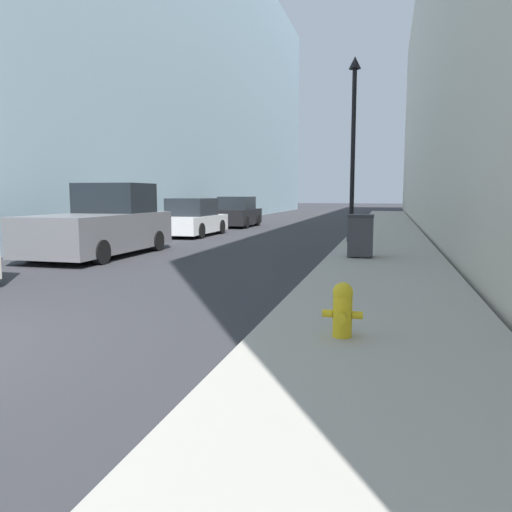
{
  "coord_description": "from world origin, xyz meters",
  "views": [
    {
      "loc": [
        5.52,
        -3.91,
        1.78
      ],
      "look_at": [
        -0.1,
        17.36,
        -0.93
      ],
      "focal_mm": 35.0,
      "sensor_mm": 36.0,
      "label": 1
    }
  ],
  "objects": [
    {
      "name": "lamppost",
      "position": [
        4.28,
        13.84,
        3.77
      ],
      "size": [
        0.41,
        0.41,
        6.28
      ],
      "color": "black",
      "rests_on": "sidewalk_right"
    },
    {
      "name": "parked_sedan_far",
      "position": [
        -2.56,
        22.56,
        0.76
      ],
      "size": [
        1.91,
        4.01,
        1.67
      ],
      "color": "black",
      "rests_on": "ground"
    },
    {
      "name": "pickup_truck",
      "position": [
        -2.58,
        9.09,
        0.88
      ],
      "size": [
        2.27,
        5.19,
        2.12
      ],
      "color": "slate",
      "rests_on": "ground"
    },
    {
      "name": "parked_sedan_near",
      "position": [
        -2.69,
        16.34,
        0.73
      ],
      "size": [
        1.93,
        4.32,
        1.62
      ],
      "color": "silver",
      "rests_on": "ground"
    },
    {
      "name": "building_left_glass",
      "position": [
        -11.1,
        26.0,
        9.97
      ],
      "size": [
        12.0,
        60.0,
        19.94
      ],
      "color": "#99B7C6",
      "rests_on": "ground"
    },
    {
      "name": "fire_hydrant",
      "position": [
        5.04,
        1.82,
        0.47
      ],
      "size": [
        0.46,
        0.35,
        0.64
      ],
      "color": "yellow",
      "rests_on": "sidewalk_right"
    },
    {
      "name": "trash_bin",
      "position": [
        4.84,
        9.53,
        0.71
      ],
      "size": [
        0.66,
        0.7,
        1.13
      ],
      "color": "#3D3D42",
      "rests_on": "sidewalk_right"
    },
    {
      "name": "sidewalk_right",
      "position": [
        5.48,
        18.0,
        0.07
      ],
      "size": [
        3.05,
        60.0,
        0.13
      ],
      "color": "#ADA89E",
      "rests_on": "ground"
    }
  ]
}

